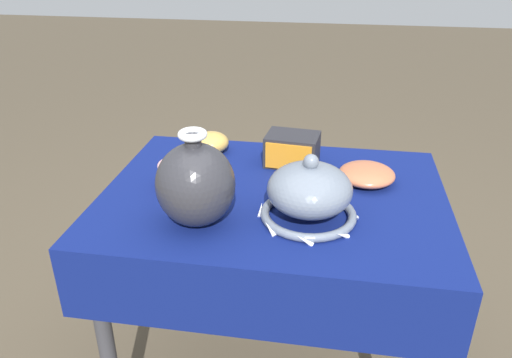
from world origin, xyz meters
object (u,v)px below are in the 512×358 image
(vase_tall_bulbous, at_px, (196,184))
(vase_dome_bell, at_px, (309,194))
(bowl_shallow_ochre, at_px, (211,142))
(mosaic_tile_box, at_px, (292,150))
(cup_wide_rose, at_px, (181,174))
(bowl_shallow_terracotta, at_px, (367,174))

(vase_tall_bulbous, bearing_deg, vase_dome_bell, 13.22)
(bowl_shallow_ochre, bearing_deg, vase_dome_bell, -46.93)
(mosaic_tile_box, distance_m, cup_wide_rose, 0.35)
(vase_dome_bell, bearing_deg, vase_tall_bulbous, -166.78)
(vase_dome_bell, bearing_deg, bowl_shallow_terracotta, 56.32)
(mosaic_tile_box, relative_size, cup_wide_rose, 1.29)
(vase_dome_bell, height_order, bowl_shallow_terracotta, vase_dome_bell)
(vase_dome_bell, relative_size, bowl_shallow_terracotta, 1.58)
(vase_tall_bulbous, height_order, bowl_shallow_ochre, vase_tall_bulbous)
(vase_tall_bulbous, xyz_separation_m, mosaic_tile_box, (0.20, 0.37, -0.06))
(vase_dome_bell, relative_size, cup_wide_rose, 1.95)
(vase_dome_bell, distance_m, bowl_shallow_terracotta, 0.27)
(mosaic_tile_box, bearing_deg, bowl_shallow_terracotta, -15.46)
(vase_tall_bulbous, bearing_deg, cup_wide_rose, 117.92)
(mosaic_tile_box, relative_size, bowl_shallow_terracotta, 1.05)
(mosaic_tile_box, height_order, bowl_shallow_ochre, mosaic_tile_box)
(bowl_shallow_ochre, xyz_separation_m, bowl_shallow_terracotta, (0.49, -0.14, -0.01))
(cup_wide_rose, bearing_deg, mosaic_tile_box, 34.01)
(mosaic_tile_box, relative_size, bowl_shallow_ochre, 1.47)
(vase_tall_bulbous, bearing_deg, bowl_shallow_ochre, 99.40)
(bowl_shallow_ochre, bearing_deg, vase_tall_bulbous, -80.60)
(vase_tall_bulbous, relative_size, bowl_shallow_ochre, 2.11)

